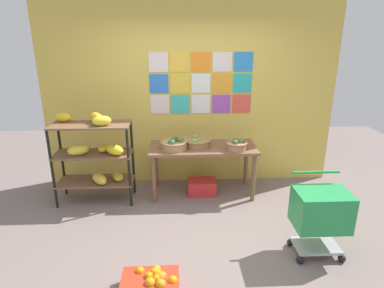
{
  "coord_description": "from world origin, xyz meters",
  "views": [
    {
      "loc": [
        -0.2,
        -3.22,
        2.28
      ],
      "look_at": [
        -0.0,
        1.06,
        0.82
      ],
      "focal_mm": 30.75,
      "sensor_mm": 36.0,
      "label": 1
    }
  ],
  "objects_px": {
    "banana_shelf_unit": "(96,151)",
    "produce_crate_under_table": "(202,187)",
    "fruit_basket_centre": "(174,144)",
    "fruit_basket_back_left": "(197,142)",
    "display_table": "(203,153)",
    "fruit_basket_back_right": "(237,145)",
    "orange_crate_foreground": "(151,284)",
    "shopping_cart": "(321,212)"
  },
  "relations": [
    {
      "from": "banana_shelf_unit",
      "to": "produce_crate_under_table",
      "type": "bearing_deg",
      "value": 5.51
    },
    {
      "from": "fruit_basket_centre",
      "to": "fruit_basket_back_left",
      "type": "bearing_deg",
      "value": 20.39
    },
    {
      "from": "banana_shelf_unit",
      "to": "display_table",
      "type": "bearing_deg",
      "value": 6.04
    },
    {
      "from": "fruit_basket_back_right",
      "to": "orange_crate_foreground",
      "type": "relative_size",
      "value": 0.55
    },
    {
      "from": "fruit_basket_back_right",
      "to": "fruit_basket_back_left",
      "type": "height_order",
      "value": "fruit_basket_back_right"
    },
    {
      "from": "fruit_basket_back_left",
      "to": "shopping_cart",
      "type": "distance_m",
      "value": 1.94
    },
    {
      "from": "fruit_basket_back_right",
      "to": "fruit_basket_centre",
      "type": "bearing_deg",
      "value": 174.9
    },
    {
      "from": "display_table",
      "to": "orange_crate_foreground",
      "type": "distance_m",
      "value": 2.13
    },
    {
      "from": "fruit_basket_back_left",
      "to": "shopping_cart",
      "type": "relative_size",
      "value": 0.45
    },
    {
      "from": "display_table",
      "to": "fruit_basket_centre",
      "type": "xyz_separation_m",
      "value": [
        -0.41,
        -0.09,
        0.17
      ]
    },
    {
      "from": "fruit_basket_back_right",
      "to": "fruit_basket_back_left",
      "type": "distance_m",
      "value": 0.57
    },
    {
      "from": "fruit_basket_centre",
      "to": "produce_crate_under_table",
      "type": "bearing_deg",
      "value": 11.17
    },
    {
      "from": "display_table",
      "to": "orange_crate_foreground",
      "type": "bearing_deg",
      "value": -107.54
    },
    {
      "from": "banana_shelf_unit",
      "to": "orange_crate_foreground",
      "type": "distance_m",
      "value": 2.1
    },
    {
      "from": "display_table",
      "to": "produce_crate_under_table",
      "type": "height_order",
      "value": "display_table"
    },
    {
      "from": "banana_shelf_unit",
      "to": "fruit_basket_back_right",
      "type": "distance_m",
      "value": 1.93
    },
    {
      "from": "banana_shelf_unit",
      "to": "orange_crate_foreground",
      "type": "bearing_deg",
      "value": -64.58
    },
    {
      "from": "banana_shelf_unit",
      "to": "fruit_basket_back_left",
      "type": "xyz_separation_m",
      "value": [
        1.4,
        0.19,
        0.05
      ]
    },
    {
      "from": "produce_crate_under_table",
      "to": "orange_crate_foreground",
      "type": "height_order",
      "value": "orange_crate_foreground"
    },
    {
      "from": "banana_shelf_unit",
      "to": "fruit_basket_centre",
      "type": "bearing_deg",
      "value": 3.37
    },
    {
      "from": "banana_shelf_unit",
      "to": "display_table",
      "type": "relative_size",
      "value": 0.84
    },
    {
      "from": "fruit_basket_back_right",
      "to": "produce_crate_under_table",
      "type": "height_order",
      "value": "fruit_basket_back_right"
    },
    {
      "from": "display_table",
      "to": "shopping_cart",
      "type": "distance_m",
      "value": 1.86
    },
    {
      "from": "fruit_basket_back_right",
      "to": "orange_crate_foreground",
      "type": "distance_m",
      "value": 2.21
    },
    {
      "from": "display_table",
      "to": "shopping_cart",
      "type": "xyz_separation_m",
      "value": [
        1.11,
        -1.48,
        -0.13
      ]
    },
    {
      "from": "fruit_basket_centre",
      "to": "produce_crate_under_table",
      "type": "distance_m",
      "value": 0.81
    },
    {
      "from": "banana_shelf_unit",
      "to": "fruit_basket_back_right",
      "type": "relative_size",
      "value": 4.33
    },
    {
      "from": "display_table",
      "to": "fruit_basket_back_right",
      "type": "xyz_separation_m",
      "value": [
        0.45,
        -0.17,
        0.17
      ]
    },
    {
      "from": "banana_shelf_unit",
      "to": "fruit_basket_back_right",
      "type": "bearing_deg",
      "value": -0.41
    },
    {
      "from": "fruit_basket_back_right",
      "to": "shopping_cart",
      "type": "xyz_separation_m",
      "value": [
        0.66,
        -1.31,
        -0.3
      ]
    },
    {
      "from": "display_table",
      "to": "fruit_basket_centre",
      "type": "height_order",
      "value": "fruit_basket_centre"
    },
    {
      "from": "orange_crate_foreground",
      "to": "fruit_basket_back_left",
      "type": "bearing_deg",
      "value": 74.85
    },
    {
      "from": "fruit_basket_back_left",
      "to": "orange_crate_foreground",
      "type": "height_order",
      "value": "fruit_basket_back_left"
    },
    {
      "from": "display_table",
      "to": "shopping_cart",
      "type": "bearing_deg",
      "value": -53.0
    },
    {
      "from": "orange_crate_foreground",
      "to": "shopping_cart",
      "type": "height_order",
      "value": "shopping_cart"
    },
    {
      "from": "display_table",
      "to": "fruit_basket_back_right",
      "type": "bearing_deg",
      "value": -20.64
    },
    {
      "from": "produce_crate_under_table",
      "to": "fruit_basket_back_left",
      "type": "bearing_deg",
      "value": 148.32
    },
    {
      "from": "banana_shelf_unit",
      "to": "fruit_basket_back_right",
      "type": "xyz_separation_m",
      "value": [
        1.93,
        -0.01,
        0.07
      ]
    },
    {
      "from": "banana_shelf_unit",
      "to": "fruit_basket_centre",
      "type": "xyz_separation_m",
      "value": [
        1.07,
        0.06,
        0.07
      ]
    },
    {
      "from": "display_table",
      "to": "orange_crate_foreground",
      "type": "xyz_separation_m",
      "value": [
        -0.62,
        -1.97,
        -0.54
      ]
    },
    {
      "from": "fruit_basket_centre",
      "to": "produce_crate_under_table",
      "type": "xyz_separation_m",
      "value": [
        0.4,
        0.08,
        -0.7
      ]
    },
    {
      "from": "fruit_basket_back_left",
      "to": "orange_crate_foreground",
      "type": "distance_m",
      "value": 2.18
    }
  ]
}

